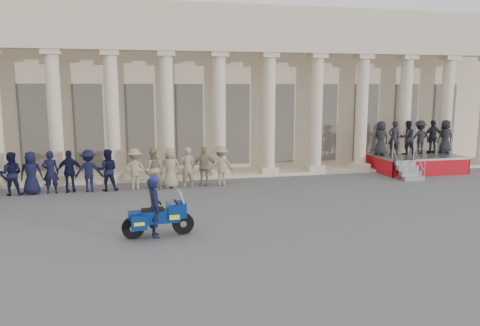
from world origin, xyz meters
The scene contains 6 objects.
ground centered at (0.00, 0.00, 0.00)m, with size 90.00×90.00×0.00m, color #4D4D50.
building centered at (0.00, 14.74, 4.52)m, with size 40.00×12.50×9.00m.
officer_rank centered at (-6.53, 5.99, 0.93)m, with size 16.37×0.71×1.87m.
reviewing_stand centered at (12.14, 7.52, 1.56)m, with size 4.91×4.27×2.77m.
motorcycle centered at (-2.26, -1.09, 0.62)m, with size 2.23×0.93×1.43m.
rider centered at (-2.38, -1.10, 0.96)m, with size 0.50×0.71×1.93m.
Camera 1 is at (-2.89, -15.25, 4.56)m, focal length 35.00 mm.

